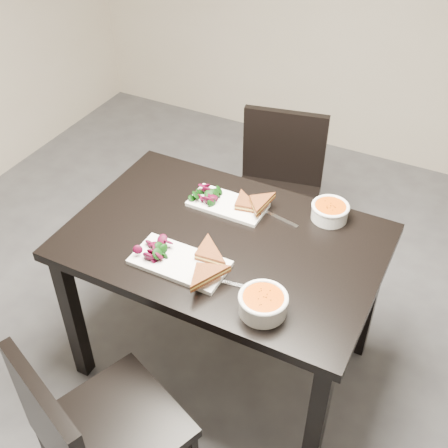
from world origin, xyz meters
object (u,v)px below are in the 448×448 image
object	(u,v)px
table	(224,257)
soup_bowl_near	(263,303)
chair_far	(278,186)
plate_near	(180,263)
soup_bowl_far	(330,211)
chair_near	(92,433)
plate_far	(228,205)

from	to	relation	value
table	soup_bowl_near	distance (m)	0.42
table	chair_far	xyz separation A→B (m)	(-0.08, 0.76, -0.17)
plate_near	soup_bowl_far	bearing A→B (deg)	51.82
table	plate_near	xyz separation A→B (m)	(-0.08, -0.20, 0.11)
chair_far	soup_bowl_far	size ratio (longest dim) A/B	5.62
table	chair_far	distance (m)	0.78
chair_near	plate_far	size ratio (longest dim) A/B	2.70
chair_far	plate_near	xyz separation A→B (m)	(0.00, -0.96, 0.27)
table	chair_near	bearing A→B (deg)	-96.01
soup_bowl_near	table	bearing A→B (deg)	136.10
table	chair_near	world-z (taller)	chair_near
chair_far	chair_near	bearing A→B (deg)	-101.93
plate_far	soup_bowl_far	world-z (taller)	soup_bowl_far
plate_far	chair_far	bearing A→B (deg)	90.11
chair_far	soup_bowl_far	xyz separation A→B (m)	(0.40, -0.46, 0.30)
plate_near	plate_far	bearing A→B (deg)	90.18
plate_near	plate_far	xyz separation A→B (m)	(-0.00, 0.39, -0.00)
table	plate_far	size ratio (longest dim) A/B	3.81
table	soup_bowl_far	size ratio (longest dim) A/B	7.94
soup_bowl_near	chair_far	bearing A→B (deg)	109.34
table	plate_near	distance (m)	0.24
chair_far	plate_near	distance (m)	1.00
plate_near	soup_bowl_far	xyz separation A→B (m)	(0.40, 0.50, 0.03)
chair_near	plate_far	xyz separation A→B (m)	(0.00, 0.97, 0.27)
plate_near	soup_bowl_far	size ratio (longest dim) A/B	2.33
chair_near	soup_bowl_far	world-z (taller)	chair_near
chair_near	plate_near	size ratio (longest dim) A/B	2.42
chair_far	soup_bowl_far	world-z (taller)	chair_far
plate_near	table	bearing A→B (deg)	69.39
plate_near	soup_bowl_near	distance (m)	0.37
soup_bowl_near	plate_far	size ratio (longest dim) A/B	0.53
plate_near	soup_bowl_near	world-z (taller)	soup_bowl_near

